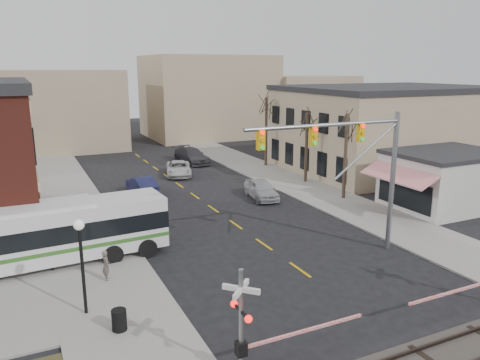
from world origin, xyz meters
name	(u,v)px	position (x,y,z in m)	size (l,w,h in m)	color
ground	(322,286)	(0.00, 0.00, 0.00)	(160.00, 160.00, 0.00)	black
sidewalk_west	(71,203)	(-9.50, 20.00, 0.06)	(5.00, 60.00, 0.12)	gray
sidewalk_east	(282,179)	(9.50, 20.00, 0.06)	(5.00, 60.00, 0.12)	gray
tan_building	(387,127)	(22.00, 20.00, 4.26)	(20.30, 15.30, 8.50)	tan
awning_shop	(445,179)	(15.97, 7.00, 2.16)	(9.74, 6.20, 4.30)	beige
tree_east_a	(345,156)	(10.50, 12.00, 3.50)	(0.28, 0.28, 6.75)	#382B21
tree_east_b	(306,147)	(10.80, 18.00, 3.27)	(0.28, 0.28, 6.30)	#382B21
tree_east_c	(266,132)	(11.00, 26.00, 3.72)	(0.28, 0.28, 7.20)	#382B21
transit_bus	(45,234)	(-11.92, 8.17, 1.85)	(12.86, 3.52, 3.28)	silver
traffic_signal_mast	(357,156)	(3.63, 2.37, 5.71)	(9.53, 0.30, 8.00)	gray
rr_crossing_west	(252,323)	(-6.13, -4.53, 1.97)	(5.60, 1.36, 4.00)	gray
street_lamp	(81,247)	(-10.78, 2.04, 3.13)	(0.44, 0.44, 4.19)	black
trash_bin	(119,320)	(-9.75, 0.07, 0.55)	(0.60, 0.60, 0.87)	black
car_a	(261,189)	(4.61, 15.01, 0.77)	(1.82, 4.53, 1.54)	#A4A4A8
car_b	(142,185)	(-3.75, 20.59, 0.75)	(1.58, 4.53, 1.49)	#1A1C41
car_c	(179,169)	(1.18, 25.79, 0.69)	(2.29, 4.96, 1.38)	beige
car_d	(192,156)	(4.41, 30.99, 0.83)	(2.32, 5.70, 1.66)	#37373C
pedestrian_near	(106,265)	(-9.39, 4.92, 0.89)	(0.56, 0.37, 1.53)	#61574D
pedestrian_far	(56,253)	(-11.50, 7.50, 0.96)	(0.82, 0.64, 1.69)	#33405A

